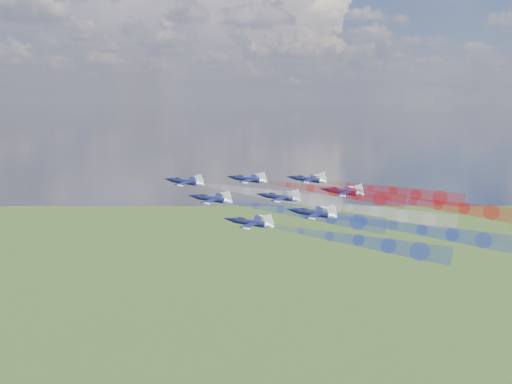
# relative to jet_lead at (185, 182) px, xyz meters

# --- Properties ---
(jet_lead) EXTENTS (15.17, 13.48, 5.50)m
(jet_lead) POSITION_rel_jet_lead_xyz_m (0.00, 0.00, 0.00)
(jet_lead) COLOR black
(trail_lead) EXTENTS (38.21, 14.49, 7.86)m
(trail_lead) POSITION_rel_jet_lead_xyz_m (23.84, -6.40, -2.07)
(trail_lead) COLOR white
(jet_inner_left) EXTENTS (15.17, 13.48, 5.50)m
(jet_inner_left) POSITION_rel_jet_lead_xyz_m (9.84, -13.53, -2.41)
(jet_inner_left) COLOR black
(trail_inner_left) EXTENTS (38.21, 14.49, 7.86)m
(trail_inner_left) POSITION_rel_jet_lead_xyz_m (33.68, -19.94, -4.49)
(trail_inner_left) COLOR #182FD2
(jet_inner_right) EXTENTS (15.17, 13.48, 5.50)m
(jet_inner_right) POSITION_rel_jet_lead_xyz_m (16.71, 6.59, 0.08)
(jet_inner_right) COLOR black
(trail_inner_right) EXTENTS (38.21, 14.49, 7.86)m
(trail_inner_right) POSITION_rel_jet_lead_xyz_m (40.55, 0.19, -2.00)
(trail_inner_right) COLOR red
(jet_outer_left) EXTENTS (15.17, 13.48, 5.50)m
(jet_outer_left) POSITION_rel_jet_lead_xyz_m (21.54, -28.83, -5.17)
(jet_outer_left) COLOR black
(trail_outer_left) EXTENTS (38.21, 14.49, 7.86)m
(trail_outer_left) POSITION_rel_jet_lead_xyz_m (45.38, -35.23, -7.24)
(trail_outer_left) COLOR #182FD2
(jet_center_third) EXTENTS (15.17, 13.48, 5.50)m
(jet_center_third) POSITION_rel_jet_lead_xyz_m (26.75, -8.22, -2.54)
(jet_center_third) COLOR black
(trail_center_third) EXTENTS (38.21, 14.49, 7.86)m
(trail_center_third) POSITION_rel_jet_lead_xyz_m (50.60, -14.62, -4.62)
(trail_center_third) COLOR white
(jet_outer_right) EXTENTS (15.17, 13.48, 5.50)m
(jet_outer_right) POSITION_rel_jet_lead_xyz_m (33.48, 14.07, -0.69)
(jet_outer_right) COLOR black
(trail_outer_right) EXTENTS (38.21, 14.49, 7.86)m
(trail_outer_right) POSITION_rel_jet_lead_xyz_m (57.32, 7.67, -2.76)
(trail_outer_right) COLOR red
(jet_rear_left) EXTENTS (15.17, 13.48, 5.50)m
(jet_rear_left) POSITION_rel_jet_lead_xyz_m (35.67, -22.92, -3.81)
(jet_rear_left) COLOR black
(trail_rear_left) EXTENTS (38.21, 14.49, 7.86)m
(trail_rear_left) POSITION_rel_jet_lead_xyz_m (59.51, -29.32, -5.88)
(trail_rear_left) COLOR #182FD2
(jet_rear_right) EXTENTS (15.17, 13.48, 5.50)m
(jet_rear_right) POSITION_rel_jet_lead_xyz_m (43.29, 0.38, -2.15)
(jet_rear_right) COLOR black
(trail_rear_right) EXTENTS (38.21, 14.49, 7.86)m
(trail_rear_right) POSITION_rel_jet_lead_xyz_m (67.14, -6.02, -4.23)
(trail_rear_right) COLOR red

